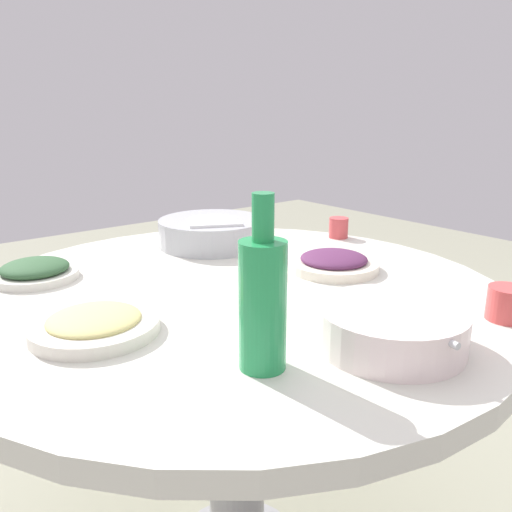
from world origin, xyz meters
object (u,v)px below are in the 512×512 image
at_px(round_dining_table, 235,334).
at_px(tea_cup_far, 339,228).
at_px(dish_eggplant, 334,262).
at_px(dish_noodles, 94,324).
at_px(green_bottle, 263,301).
at_px(rice_bowl, 212,232).
at_px(soup_bowl, 391,329).
at_px(tea_cup_near, 507,304).
at_px(dish_greens, 35,271).

distance_m(round_dining_table, tea_cup_far, 0.60).
distance_m(dish_eggplant, dish_noodles, 0.63).
bearing_deg(tea_cup_far, dish_noodles, 13.52).
bearing_deg(green_bottle, rice_bowl, -118.25).
height_order(soup_bowl, dish_eggplant, soup_bowl).
relative_size(rice_bowl, tea_cup_near, 4.17).
bearing_deg(dish_noodles, dish_eggplant, 178.90).
bearing_deg(round_dining_table, tea_cup_near, 122.63).
relative_size(rice_bowl, dish_greens, 1.58).
bearing_deg(soup_bowl, dish_noodles, -45.37).
bearing_deg(dish_eggplant, round_dining_table, -9.34).
distance_m(rice_bowl, tea_cup_near, 0.85).
height_order(rice_bowl, tea_cup_far, rice_bowl).
xyz_separation_m(dish_eggplant, green_bottle, (0.47, 0.29, 0.09)).
relative_size(dish_eggplant, dish_greens, 1.14).
height_order(round_dining_table, tea_cup_near, tea_cup_near).
height_order(dish_noodles, tea_cup_near, tea_cup_near).
bearing_deg(rice_bowl, soup_bowl, 78.90).
distance_m(dish_eggplant, tea_cup_far, 0.35).
relative_size(rice_bowl, dish_eggplant, 1.39).
height_order(round_dining_table, soup_bowl, soup_bowl).
bearing_deg(tea_cup_near, tea_cup_far, -109.95).
distance_m(rice_bowl, dish_eggplant, 0.42).
xyz_separation_m(round_dining_table, dish_eggplant, (-0.28, 0.05, 0.13)).
xyz_separation_m(round_dining_table, rice_bowl, (-0.18, -0.36, 0.16)).
xyz_separation_m(rice_bowl, tea_cup_near, (-0.13, 0.84, -0.01)).
relative_size(dish_noodles, dish_greens, 1.19).
height_order(dish_noodles, tea_cup_far, tea_cup_far).
relative_size(soup_bowl, tea_cup_far, 4.33).
relative_size(dish_eggplant, green_bottle, 0.81).
xyz_separation_m(rice_bowl, dish_noodles, (0.53, 0.39, -0.02)).
relative_size(dish_noodles, tea_cup_far, 3.72).
bearing_deg(dish_eggplant, green_bottle, 31.16).
bearing_deg(tea_cup_far, dish_eggplant, 40.54).
xyz_separation_m(dish_noodles, tea_cup_far, (-0.90, -0.22, 0.01)).
bearing_deg(tea_cup_near, soup_bowl, -13.24).
bearing_deg(soup_bowl, tea_cup_near, 166.76).
relative_size(soup_bowl, dish_eggplant, 1.21).
bearing_deg(soup_bowl, green_bottle, -21.13).
relative_size(round_dining_table, dish_eggplant, 5.46).
relative_size(soup_bowl, dish_greens, 1.38).
bearing_deg(rice_bowl, tea_cup_far, 154.36).
distance_m(dish_eggplant, dish_greens, 0.74).
relative_size(dish_noodles, tea_cup_near, 3.13).
height_order(rice_bowl, tea_cup_near, rice_bowl).
bearing_deg(rice_bowl, dish_noodles, 36.55).
bearing_deg(soup_bowl, tea_cup_far, -131.01).
bearing_deg(tea_cup_far, soup_bowl, 48.99).
distance_m(dish_greens, tea_cup_far, 0.90).
bearing_deg(dish_noodles, rice_bowl, -143.45).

